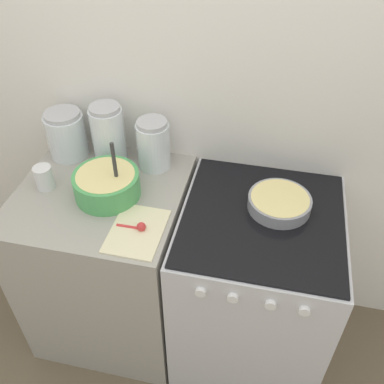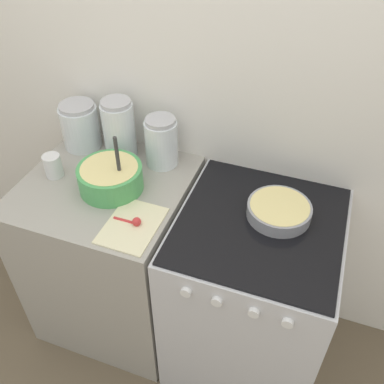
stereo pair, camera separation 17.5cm
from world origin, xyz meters
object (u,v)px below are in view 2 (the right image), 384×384
object	(u,v)px
stove	(250,293)
mixing_bowl	(110,176)
baking_pan	(279,210)
tin_can	(53,166)
storage_jar_middle	(119,132)
storage_jar_right	(162,145)
storage_jar_left	(81,128)

from	to	relation	value
stove	mixing_bowl	world-z (taller)	mixing_bowl
baking_pan	tin_can	distance (m)	0.99
baking_pan	tin_can	size ratio (longest dim) A/B	2.42
storage_jar_middle	tin_can	size ratio (longest dim) A/B	2.65
baking_pan	tin_can	bearing A→B (deg)	-175.22
storage_jar_middle	tin_can	bearing A→B (deg)	-128.94
baking_pan	storage_jar_right	xyz separation A→B (m)	(-0.58, 0.17, 0.07)
storage_jar_middle	tin_can	xyz separation A→B (m)	(-0.20, -0.25, -0.07)
storage_jar_left	storage_jar_middle	distance (m)	0.21
stove	storage_jar_right	distance (m)	0.80
stove	storage_jar_left	distance (m)	1.11
baking_pan	storage_jar_right	distance (m)	0.60
storage_jar_left	tin_can	world-z (taller)	storage_jar_left
stove	storage_jar_right	size ratio (longest dim) A/B	3.92
stove	storage_jar_middle	world-z (taller)	storage_jar_middle
storage_jar_left	storage_jar_middle	size ratio (longest dim) A/B	0.80
stove	storage_jar_left	xyz separation A→B (m)	(-0.94, 0.24, 0.55)
storage_jar_left	tin_can	size ratio (longest dim) A/B	2.11
baking_pan	storage_jar_middle	bearing A→B (deg)	167.79
storage_jar_left	storage_jar_right	bearing A→B (deg)	-0.00
mixing_bowl	stove	bearing A→B (deg)	0.55
mixing_bowl	storage_jar_middle	size ratio (longest dim) A/B	0.98
stove	baking_pan	bearing A→B (deg)	49.57
storage_jar_right	tin_can	xyz separation A→B (m)	(-0.41, -0.25, -0.05)
storage_jar_middle	storage_jar_right	world-z (taller)	storage_jar_middle
stove	storage_jar_middle	size ratio (longest dim) A/B	3.26
baking_pan	storage_jar_middle	world-z (taller)	storage_jar_middle
stove	mixing_bowl	size ratio (longest dim) A/B	3.32
mixing_bowl	storage_jar_right	size ratio (longest dim) A/B	1.18
storage_jar_left	storage_jar_right	distance (m)	0.42
storage_jar_left	storage_jar_right	xyz separation A→B (m)	(0.42, -0.00, 0.00)
storage_jar_left	baking_pan	bearing A→B (deg)	-9.70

